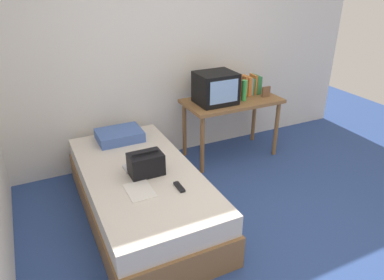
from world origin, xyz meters
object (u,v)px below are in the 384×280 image
Objects in this scene: desk at (232,107)px; water_bottle at (244,90)px; bed at (142,194)px; picture_frame at (266,92)px; handbag at (146,164)px; remote_silver at (127,169)px; book_row at (249,85)px; magazine at (140,191)px; tv at (216,88)px; remote_dark at (179,187)px; pillow at (120,135)px.

water_bottle reaches higher than desk.
picture_frame is at bearing 18.52° from bed.
handbag is 0.22m from remote_silver.
water_bottle reaches higher than remote_silver.
book_row is (0.19, 0.17, -0.01)m from water_bottle.
desk is at bearing -164.41° from book_row.
picture_frame is 2.17m from magazine.
tv is 3.46× the size of picture_frame.
water_bottle reaches higher than handbag.
picture_frame is at bearing -6.47° from tv.
magazine is 0.33m from remote_dark.
water_bottle is (0.11, -0.09, 0.22)m from desk.
pillow is at bearing 175.79° from water_bottle.
remote_dark is at bearing -57.14° from remote_silver.
magazine is (-1.27, -1.00, -0.43)m from tv.
tv is (-0.24, -0.01, 0.28)m from desk.
water_bottle is 1.53m from pillow.
bed is at bearing -161.48° from picture_frame.
picture_frame is 0.27× the size of pillow.
desk is 4.19× the size of book_row.
bed is 1.97m from book_row.
picture_frame is 0.44× the size of magazine.
remote_dark is (-1.49, -1.20, -0.36)m from book_row.
desk is 3.87× the size of handbag.
remote_silver is (-1.61, -0.54, -0.37)m from water_bottle.
book_row reaches higher than bed.
picture_frame is at bearing -0.18° from water_bottle.
bed is at bearing -155.22° from book_row.
handbag is (-1.47, -0.69, -0.28)m from water_bottle.
water_bottle is at bearing 18.64° from remote_silver.
tv reaches higher than bed.
desk is at bearing 3.49° from tv.
magazine reaches higher than bed.
remote_silver is (-0.12, -0.65, -0.04)m from pillow.
book_row is 1.92× the size of remote_silver.
remote_silver is at bearing 146.29° from bed.
remote_dark is (0.31, -0.10, 0.01)m from magazine.
remote_silver is at bearing 134.75° from handbag.
picture_frame is at bearing 15.70° from remote_silver.
handbag is 1.03× the size of magazine.
pillow is at bearing 99.59° from remote_dark.
bed is 13.89× the size of remote_silver.
tv is at bearing -169.70° from book_row.
handbag reaches higher than magazine.
magazine is (-1.81, -1.10, -0.36)m from book_row.
pillow is (0.02, 0.72, 0.30)m from bed.
remote_silver is at bearing -157.21° from desk.
magazine is (-1.94, -0.92, -0.31)m from picture_frame.
magazine is at bearing 161.71° from remote_dark.
remote_dark is (-1.62, -1.03, -0.31)m from picture_frame.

